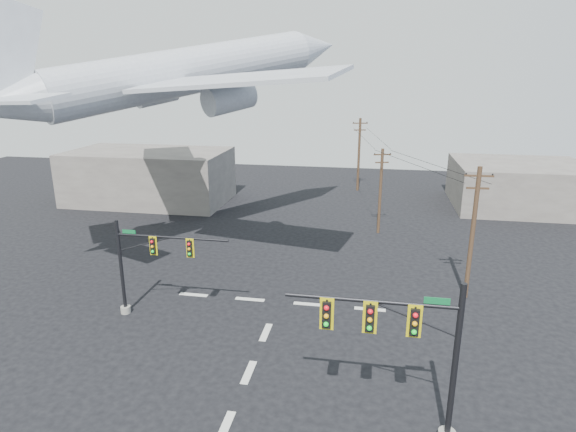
% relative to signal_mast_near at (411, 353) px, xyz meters
% --- Properties ---
extents(ground, '(120.00, 120.00, 0.00)m').
position_rel_signal_mast_near_xyz_m(ground, '(-7.58, -0.72, -4.06)').
color(ground, black).
rests_on(ground, ground).
extents(lane_markings, '(14.00, 21.20, 0.01)m').
position_rel_signal_mast_near_xyz_m(lane_markings, '(-7.58, 4.61, -4.05)').
color(lane_markings, beige).
rests_on(lane_markings, ground).
extents(signal_mast_near, '(7.14, 0.79, 7.16)m').
position_rel_signal_mast_near_xyz_m(signal_mast_near, '(0.00, 0.00, 0.00)').
color(signal_mast_near, gray).
rests_on(signal_mast_near, ground).
extents(signal_mast_far, '(7.28, 0.68, 6.18)m').
position_rel_signal_mast_near_xyz_m(signal_mast_far, '(-15.32, 8.03, -0.68)').
color(signal_mast_far, gray).
rests_on(signal_mast_far, ground).
extents(utility_pole_a, '(1.81, 0.30, 9.02)m').
position_rel_signal_mast_near_xyz_m(utility_pole_a, '(4.79, 14.23, 0.66)').
color(utility_pole_a, '#422C1C').
rests_on(utility_pole_a, ground).
extents(utility_pole_b, '(1.59, 0.57, 8.05)m').
position_rel_signal_mast_near_xyz_m(utility_pole_b, '(-1.05, 27.08, 0.15)').
color(utility_pole_b, '#422C1C').
rests_on(utility_pole_b, ground).
extents(utility_pole_c, '(1.87, 0.52, 9.23)m').
position_rel_signal_mast_near_xyz_m(utility_pole_c, '(-3.67, 44.02, 0.77)').
color(utility_pole_c, '#422C1C').
rests_on(utility_pole_c, ground).
extents(power_lines, '(10.13, 29.80, 0.12)m').
position_rel_signal_mast_near_xyz_m(power_lines, '(-0.45, 28.82, 3.91)').
color(power_lines, black).
extents(airliner, '(26.16, 28.20, 8.53)m').
position_rel_signal_mast_near_xyz_m(airliner, '(-16.16, 19.63, 10.64)').
color(airliner, silver).
extents(building_left, '(18.00, 10.00, 6.00)m').
position_rel_signal_mast_near_xyz_m(building_left, '(-27.58, 34.28, -1.06)').
color(building_left, slate).
rests_on(building_left, ground).
extents(building_right, '(14.00, 12.00, 5.00)m').
position_rel_signal_mast_near_xyz_m(building_right, '(14.42, 39.28, -1.56)').
color(building_right, slate).
rests_on(building_right, ground).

